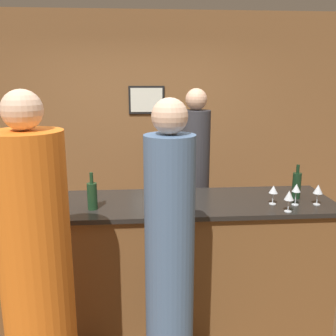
{
  "coord_description": "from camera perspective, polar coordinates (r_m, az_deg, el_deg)",
  "views": [
    {
      "loc": [
        -0.0,
        -2.81,
        2.01
      ],
      "look_at": [
        0.22,
        0.1,
        1.31
      ],
      "focal_mm": 40.0,
      "sensor_mm": 36.0,
      "label": 1
    }
  ],
  "objects": [
    {
      "name": "ground_plane",
      "position": [
        3.46,
        -3.73,
        -22.08
      ],
      "size": [
        14.0,
        14.0,
        0.0
      ],
      "primitive_type": "plane",
      "color": "brown"
    },
    {
      "name": "back_wall",
      "position": [
        4.76,
        -4.27,
        6.13
      ],
      "size": [
        8.0,
        0.08,
        2.8
      ],
      "color": "brown",
      "rests_on": "ground_plane"
    },
    {
      "name": "bar_counter",
      "position": [
        3.18,
        -3.88,
        -14.27
      ],
      "size": [
        3.07,
        0.72,
        1.06
      ],
      "color": "brown",
      "rests_on": "ground_plane"
    },
    {
      "name": "bartender",
      "position": [
        3.78,
        4.15,
        -3.38
      ],
      "size": [
        0.29,
        0.29,
        1.92
      ],
      "rotation": [
        0.0,
        0.0,
        3.14
      ],
      "color": "#2D2D33",
      "rests_on": "ground_plane"
    },
    {
      "name": "guest_0",
      "position": [
        2.32,
        -19.18,
        -15.7
      ],
      "size": [
        0.4,
        0.4,
        1.96
      ],
      "color": "orange",
      "rests_on": "ground_plane"
    },
    {
      "name": "guest_1",
      "position": [
        2.31,
        0.36,
        -15.12
      ],
      "size": [
        0.29,
        0.29,
        1.91
      ],
      "color": "#4C6B93",
      "rests_on": "ground_plane"
    },
    {
      "name": "wine_bottle_0",
      "position": [
        2.84,
        -11.38,
        -4.1
      ],
      "size": [
        0.07,
        0.07,
        0.28
      ],
      "color": "#19381E",
      "rests_on": "bar_counter"
    },
    {
      "name": "wine_bottle_1",
      "position": [
        3.21,
        19.08,
        -2.45
      ],
      "size": [
        0.07,
        0.07,
        0.28
      ],
      "color": "black",
      "rests_on": "bar_counter"
    },
    {
      "name": "wine_glass_0",
      "position": [
        2.84,
        -19.29,
        -4.07
      ],
      "size": [
        0.07,
        0.07,
        0.17
      ],
      "color": "silver",
      "rests_on": "bar_counter"
    },
    {
      "name": "wine_glass_1",
      "position": [
        3.1,
        -23.4,
        -3.23
      ],
      "size": [
        0.07,
        0.07,
        0.16
      ],
      "color": "silver",
      "rests_on": "bar_counter"
    },
    {
      "name": "wine_glass_2",
      "position": [
        2.86,
        18.05,
        -4.07
      ],
      "size": [
        0.07,
        0.07,
        0.16
      ],
      "color": "silver",
      "rests_on": "bar_counter"
    },
    {
      "name": "wine_glass_3",
      "position": [
        3.09,
        21.97,
        -3.08
      ],
      "size": [
        0.07,
        0.07,
        0.16
      ],
      "color": "silver",
      "rests_on": "bar_counter"
    },
    {
      "name": "wine_glass_4",
      "position": [
        3.03,
        19.05,
        -3.01
      ],
      "size": [
        0.07,
        0.07,
        0.17
      ],
      "color": "silver",
      "rests_on": "bar_counter"
    },
    {
      "name": "wine_glass_5",
      "position": [
        3.0,
        15.84,
        -3.26
      ],
      "size": [
        0.07,
        0.07,
        0.15
      ],
      "color": "silver",
      "rests_on": "bar_counter"
    }
  ]
}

